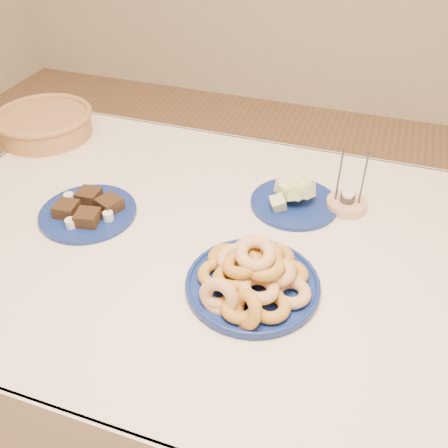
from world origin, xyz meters
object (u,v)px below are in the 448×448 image
(melon_plate, at_px, (295,196))
(brownie_plate, at_px, (88,211))
(wicker_basket, at_px, (44,123))
(candle_holder, at_px, (346,203))
(donut_platter, at_px, (252,278))
(dining_table, at_px, (230,273))

(melon_plate, height_order, brownie_plate, melon_plate)
(wicker_basket, bearing_deg, candle_holder, -5.17)
(donut_platter, bearing_deg, candle_holder, 67.58)
(candle_holder, bearing_deg, wicker_basket, 174.83)
(melon_plate, xyz_separation_m, wicker_basket, (-0.91, 0.12, 0.02))
(donut_platter, bearing_deg, melon_plate, 87.01)
(dining_table, xyz_separation_m, melon_plate, (0.12, 0.22, 0.13))
(donut_platter, height_order, melon_plate, donut_platter)
(melon_plate, relative_size, wicker_basket, 0.82)
(wicker_basket, xyz_separation_m, candle_holder, (1.05, -0.09, -0.03))
(donut_platter, xyz_separation_m, melon_plate, (0.02, 0.36, -0.01))
(dining_table, distance_m, candle_holder, 0.38)
(dining_table, relative_size, brownie_plate, 6.10)
(brownie_plate, height_order, wicker_basket, wicker_basket)
(candle_holder, bearing_deg, dining_table, -136.18)
(donut_platter, height_order, wicker_basket, donut_platter)
(melon_plate, relative_size, candle_holder, 1.59)
(dining_table, distance_m, melon_plate, 0.28)
(candle_holder, bearing_deg, brownie_plate, -158.52)
(wicker_basket, bearing_deg, brownie_plate, -43.21)
(candle_holder, bearing_deg, melon_plate, -168.02)
(brownie_plate, bearing_deg, melon_plate, 23.87)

